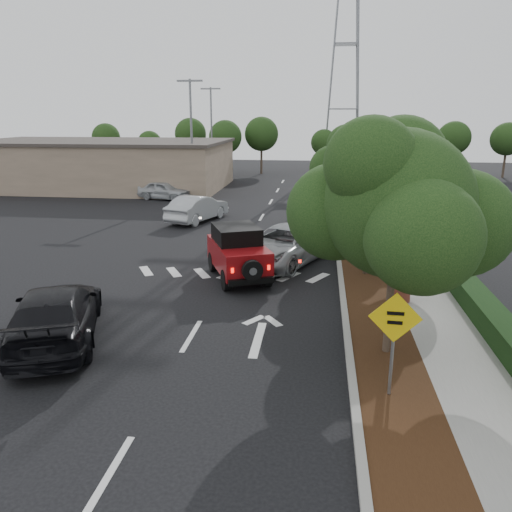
% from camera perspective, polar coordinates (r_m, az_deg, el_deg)
% --- Properties ---
extents(ground, '(120.00, 120.00, 0.00)m').
position_cam_1_polar(ground, '(15.17, -7.39, -9.04)').
color(ground, black).
rests_on(ground, ground).
extents(curb, '(0.20, 70.00, 0.15)m').
position_cam_1_polar(curb, '(26.07, 9.19, 1.71)').
color(curb, '#9E9B93').
rests_on(curb, ground).
extents(planting_strip, '(1.80, 70.00, 0.12)m').
position_cam_1_polar(planting_strip, '(26.13, 11.38, 1.60)').
color(planting_strip, black).
rests_on(planting_strip, ground).
extents(sidewalk, '(2.00, 70.00, 0.12)m').
position_cam_1_polar(sidewalk, '(26.34, 15.50, 1.44)').
color(sidewalk, gray).
rests_on(sidewalk, ground).
extents(hedge, '(0.80, 70.00, 0.80)m').
position_cam_1_polar(hedge, '(26.51, 18.55, 2.03)').
color(hedge, black).
rests_on(hedge, ground).
extents(commercial_building, '(22.00, 12.00, 4.00)m').
position_cam_1_polar(commercial_building, '(47.74, -17.29, 9.91)').
color(commercial_building, '#836F5A').
rests_on(commercial_building, ground).
extents(transmission_tower, '(7.00, 4.00, 28.00)m').
position_cam_1_polar(transmission_tower, '(61.66, 9.60, 9.71)').
color(transmission_tower, slate).
rests_on(transmission_tower, ground).
extents(street_tree_near, '(3.80, 3.80, 5.92)m').
position_cam_1_polar(street_tree_near, '(14.41, 14.58, -10.85)').
color(street_tree_near, black).
rests_on(street_tree_near, ground).
extents(street_tree_mid, '(3.20, 3.20, 5.32)m').
position_cam_1_polar(street_tree_mid, '(20.87, 12.33, -2.25)').
color(street_tree_mid, black).
rests_on(street_tree_mid, ground).
extents(street_tree_far, '(3.40, 3.40, 5.62)m').
position_cam_1_polar(street_tree_far, '(27.12, 11.24, 1.99)').
color(street_tree_far, black).
rests_on(street_tree_far, ground).
extents(light_pole_a, '(2.00, 0.22, 9.00)m').
position_cam_1_polar(light_pole_a, '(41.07, -7.14, 6.82)').
color(light_pole_a, slate).
rests_on(light_pole_a, ground).
extents(light_pole_b, '(2.00, 0.22, 9.00)m').
position_cam_1_polar(light_pole_b, '(52.87, -4.98, 8.88)').
color(light_pole_b, slate).
rests_on(light_pole_b, ground).
extents(red_jeep, '(3.15, 4.28, 2.09)m').
position_cam_1_polar(red_jeep, '(20.00, -2.17, 0.51)').
color(red_jeep, black).
rests_on(red_jeep, ground).
extents(silver_suv_ahead, '(4.92, 6.45, 1.63)m').
position_cam_1_polar(silver_suv_ahead, '(22.04, 3.25, 1.27)').
color(silver_suv_ahead, '#9CA0A4').
rests_on(silver_suv_ahead, ground).
extents(black_suv_oncoming, '(4.12, 6.07, 1.63)m').
position_cam_1_polar(black_suv_oncoming, '(15.58, -21.96, -6.17)').
color(black_suv_oncoming, black).
rests_on(black_suv_oncoming, ground).
extents(silver_sedan_oncoming, '(3.18, 5.13, 1.60)m').
position_cam_1_polar(silver_sedan_oncoming, '(31.08, -6.71, 5.44)').
color(silver_sedan_oncoming, '#A7ABAF').
rests_on(silver_sedan_oncoming, ground).
extents(parked_suv, '(4.52, 2.76, 1.44)m').
position_cam_1_polar(parked_suv, '(39.57, -10.44, 7.40)').
color(parked_suv, '#B7BBC0').
rests_on(parked_suv, ground).
extents(speed_hump_sign, '(1.17, 0.12, 2.49)m').
position_cam_1_polar(speed_hump_sign, '(11.62, 15.51, -8.21)').
color(speed_hump_sign, slate).
rests_on(speed_hump_sign, ground).
extents(terracotta_planter, '(0.69, 0.69, 1.21)m').
position_cam_1_polar(terracotta_planter, '(17.87, 16.46, -2.87)').
color(terracotta_planter, brown).
rests_on(terracotta_planter, ground).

